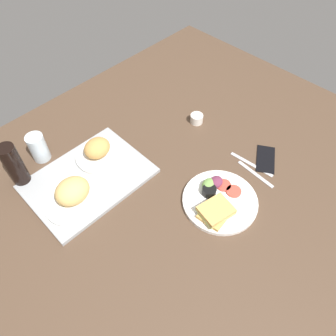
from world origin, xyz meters
The scene contains 11 objects.
ground_plane centered at (0.00, 0.00, -1.50)cm, with size 190.00×150.00×3.00cm, color #4C3828.
serving_tray centered at (-21.37, 23.04, 0.80)cm, with size 45.00×33.00×1.60cm, color #9EA0A3.
bread_plate_near centered at (-30.90, 18.01, 5.50)cm, with size 21.66×21.66×9.98cm.
bread_plate_far centered at (-11.55, 28.31, 4.79)cm, with size 19.43×19.43×8.68cm.
plate_with_salad centered at (5.32, -19.20, 1.75)cm, with size 27.51×27.51×5.40cm.
drinking_glass centered at (-27.47, 45.93, 5.98)cm, with size 6.88×6.88×11.96cm, color silver.
soda_bottle centered at (-39.29, 40.32, 9.68)cm, with size 6.40×6.40×19.35cm, color black.
espresso_cup centered at (32.33, 14.65, 2.00)cm, with size 5.60×5.60×4.00cm, color silver.
fork centered at (25.99, -21.62, 0.25)cm, with size 17.00×1.40×0.50cm, color #B7B7BC.
knife centered at (28.99, -17.62, 0.25)cm, with size 19.00×1.40×0.50cm, color #B7B7BC.
cell_phone centered at (35.22, -20.19, 0.40)cm, with size 14.40×7.20×0.80cm, color black.
Camera 1 is at (-53.07, -50.53, 99.73)cm, focal length 34.30 mm.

